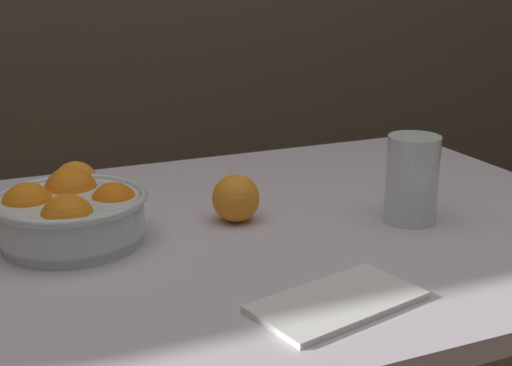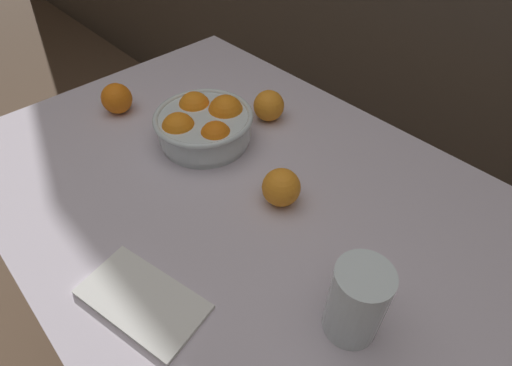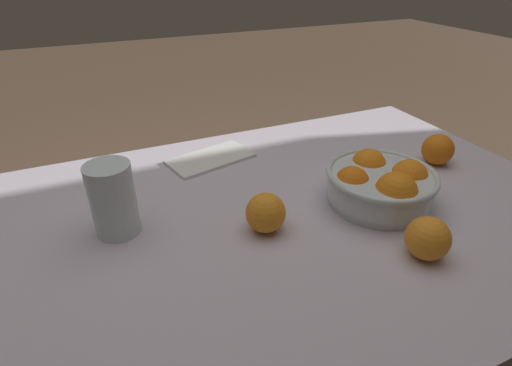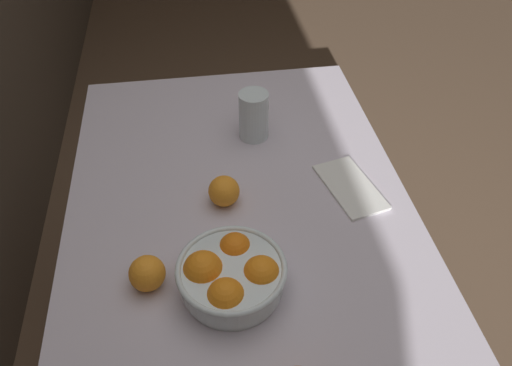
{
  "view_description": "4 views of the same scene",
  "coord_description": "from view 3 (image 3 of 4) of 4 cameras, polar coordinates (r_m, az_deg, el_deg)",
  "views": [
    {
      "loc": [
        -0.34,
        -0.93,
        1.13
      ],
      "look_at": [
        0.07,
        0.03,
        0.8
      ],
      "focal_mm": 50.0,
      "sensor_mm": 36.0,
      "label": 1
    },
    {
      "loc": [
        0.4,
        -0.36,
        1.31
      ],
      "look_at": [
        0.02,
        -0.01,
        0.81
      ],
      "focal_mm": 28.0,
      "sensor_mm": 36.0,
      "label": 2
    },
    {
      "loc": [
        0.3,
        0.57,
        1.19
      ],
      "look_at": [
        0.02,
        -0.05,
        0.79
      ],
      "focal_mm": 28.0,
      "sensor_mm": 36.0,
      "label": 3
    },
    {
      "loc": [
        -0.8,
        0.09,
        1.59
      ],
      "look_at": [
        0.04,
        -0.04,
        0.8
      ],
      "focal_mm": 35.0,
      "sensor_mm": 36.0,
      "label": 4
    }
  ],
  "objects": [
    {
      "name": "orange_loose_front",
      "position": [
        0.73,
        1.39,
        -4.28
      ],
      "size": [
        0.07,
        0.07,
        0.07
      ],
      "primitive_type": "sphere",
      "color": "orange",
      "rests_on": "dining_table"
    },
    {
      "name": "orange_loose_near_bowl",
      "position": [
        1.05,
        24.53,
        4.39
      ],
      "size": [
        0.07,
        0.07,
        0.07
      ],
      "primitive_type": "sphere",
      "color": "orange",
      "rests_on": "dining_table"
    },
    {
      "name": "orange_loose_aside",
      "position": [
        0.72,
        23.33,
        -7.27
      ],
      "size": [
        0.07,
        0.07,
        0.07
      ],
      "primitive_type": "sphere",
      "color": "orange",
      "rests_on": "dining_table"
    },
    {
      "name": "napkin",
      "position": [
        0.99,
        -6.5,
        3.49
      ],
      "size": [
        0.22,
        0.15,
        0.01
      ],
      "primitive_type": "cube",
      "rotation": [
        0.0,
        0.0,
        0.23
      ],
      "color": "white",
      "rests_on": "dining_table"
    },
    {
      "name": "dining_table",
      "position": [
        0.84,
        2.85,
        -9.17
      ],
      "size": [
        1.26,
        0.82,
        0.74
      ],
      "color": "silver",
      "rests_on": "ground_plane"
    },
    {
      "name": "fruit_bowl",
      "position": [
        0.84,
        17.4,
        -0.11
      ],
      "size": [
        0.22,
        0.22,
        0.1
      ],
      "color": "silver",
      "rests_on": "dining_table"
    },
    {
      "name": "juice_glass",
      "position": [
        0.75,
        -19.63,
        -2.77
      ],
      "size": [
        0.08,
        0.08,
        0.14
      ],
      "color": "#F4A314",
      "rests_on": "dining_table"
    }
  ]
}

